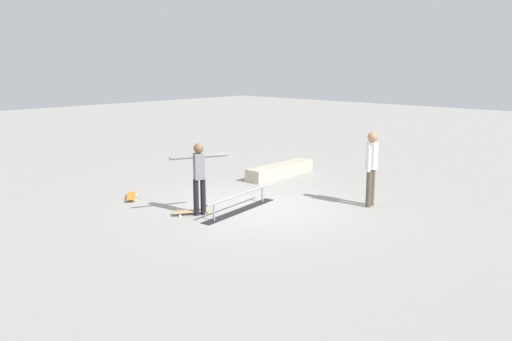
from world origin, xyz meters
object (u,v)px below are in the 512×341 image
skateboard_main (191,211)px  loose_skateboard_orange (131,196)px  skater_main (199,174)px  skate_ledge (280,170)px  grind_rail (240,203)px  bystander_white_shirt (371,165)px

skateboard_main → loose_skateboard_orange: (0.13, -2.11, 0.00)m
skater_main → skateboard_main: bearing=150.3°
skate_ledge → skater_main: skater_main is taller
grind_rail → skate_ledge: 3.88m
bystander_white_shirt → loose_skateboard_orange: size_ratio=2.27×
grind_rail → skater_main: bearing=-36.0°
skateboard_main → loose_skateboard_orange: same height
bystander_white_shirt → skateboard_main: bearing=135.7°
skate_ledge → skateboard_main: skate_ledge is taller
skateboard_main → skater_main: bearing=153.8°
skate_ledge → bystander_white_shirt: (1.10, 3.67, 0.81)m
grind_rail → loose_skateboard_orange: grind_rail is taller
grind_rail → loose_skateboard_orange: bearing=-77.2°
skate_ledge → loose_skateboard_orange: size_ratio=3.32×
skate_ledge → skater_main: 4.54m
skateboard_main → bystander_white_shirt: (-3.29, 2.50, 0.91)m
skate_ledge → loose_skateboard_orange: 4.62m
loose_skateboard_orange → skateboard_main: bearing=39.2°
skateboard_main → loose_skateboard_orange: 2.12m
skate_ledge → bystander_white_shirt: bearing=73.3°
skater_main → loose_skateboard_orange: size_ratio=2.07×
skater_main → loose_skateboard_orange: skater_main is taller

